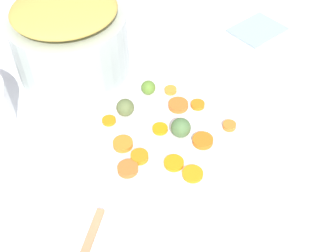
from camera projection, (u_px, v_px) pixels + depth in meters
name	position (u px, v px, depth m)	size (l,w,h in m)	color
tabletop	(179.00, 157.00, 0.86)	(2.40, 2.40, 0.02)	silver
serving_bowl_carrots	(168.00, 144.00, 0.82)	(0.30, 0.30, 0.09)	white
metal_pot	(71.00, 44.00, 0.99)	(0.27, 0.27, 0.15)	#B1BEB5
stuffing_mound	(64.00, 9.00, 0.92)	(0.24, 0.24, 0.04)	gold
carrot_slice_0	(140.00, 157.00, 0.73)	(0.03, 0.03, 0.01)	orange
carrot_slice_1	(178.00, 105.00, 0.82)	(0.04, 0.04, 0.01)	orange
carrot_slice_2	(128.00, 169.00, 0.72)	(0.04, 0.04, 0.01)	orange
carrot_slice_3	(171.00, 90.00, 0.85)	(0.02, 0.02, 0.01)	orange
carrot_slice_4	(109.00, 121.00, 0.80)	(0.03, 0.03, 0.01)	orange
carrot_slice_5	(229.00, 126.00, 0.79)	(0.02, 0.02, 0.01)	orange
carrot_slice_6	(198.00, 105.00, 0.83)	(0.03, 0.03, 0.01)	orange
carrot_slice_7	(123.00, 144.00, 0.75)	(0.04, 0.04, 0.01)	orange
carrot_slice_8	(161.00, 130.00, 0.78)	(0.03, 0.03, 0.01)	orange
carrot_slice_9	(203.00, 141.00, 0.76)	(0.04, 0.04, 0.01)	orange
carrot_slice_10	(193.00, 174.00, 0.71)	(0.04, 0.04, 0.01)	orange
carrot_slice_11	(174.00, 163.00, 0.73)	(0.04, 0.04, 0.01)	orange
brussels_sprout_0	(148.00, 88.00, 0.84)	(0.03, 0.03, 0.03)	#5B862F
brussels_sprout_1	(125.00, 108.00, 0.80)	(0.03, 0.03, 0.03)	#5C6D3C
brussels_sprout_2	(181.00, 128.00, 0.76)	(0.04, 0.04, 0.04)	#4C723F
dish_towel	(257.00, 30.00, 1.16)	(0.14, 0.11, 0.01)	#95AAB5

